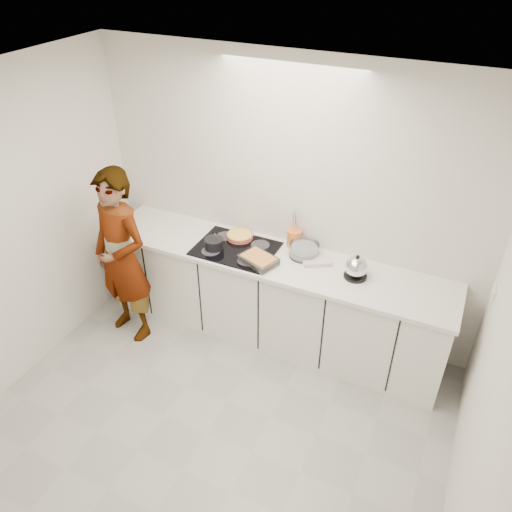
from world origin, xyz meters
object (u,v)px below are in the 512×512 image
at_px(saucepan, 214,244).
at_px(kettle, 356,268).
at_px(hob, 236,249).
at_px(mixing_bowl, 304,250).
at_px(utensil_crock, 294,238).
at_px(cook, 122,258).
at_px(baking_dish, 259,259).
at_px(tart_dish, 240,236).

relative_size(saucepan, kettle, 0.92).
height_order(hob, mixing_bowl, mixing_bowl).
height_order(utensil_crock, cook, cook).
xyz_separation_m(baking_dish, kettle, (0.81, 0.16, 0.05)).
distance_m(hob, cook, 1.03).
relative_size(tart_dish, baking_dish, 0.90).
bearing_deg(utensil_crock, baking_dish, -113.91).
bearing_deg(hob, kettle, 2.30).
bearing_deg(baking_dish, tart_dish, 138.41).
bearing_deg(hob, tart_dish, 104.36).
height_order(mixing_bowl, utensil_crock, utensil_crock).
relative_size(saucepan, baking_dish, 0.62).
bearing_deg(saucepan, baking_dish, -4.36).
height_order(tart_dish, mixing_bowl, mixing_bowl).
height_order(saucepan, utensil_crock, saucepan).
bearing_deg(kettle, mixing_bowl, 166.98).
bearing_deg(saucepan, cook, -150.68).
distance_m(baking_dish, utensil_crock, 0.43).
height_order(tart_dish, kettle, kettle).
relative_size(tart_dish, kettle, 1.32).
distance_m(tart_dish, mixing_bowl, 0.64).
relative_size(baking_dish, kettle, 1.47).
height_order(hob, cook, cook).
relative_size(saucepan, mixing_bowl, 0.73).
xyz_separation_m(hob, kettle, (1.10, 0.04, 0.09)).
height_order(tart_dish, cook, cook).
relative_size(utensil_crock, cook, 0.10).
xyz_separation_m(tart_dish, baking_dish, (0.33, -0.29, 0.01)).
distance_m(tart_dish, kettle, 1.15).
height_order(tart_dish, saucepan, saucepan).
relative_size(tart_dish, utensil_crock, 1.96).
xyz_separation_m(hob, tart_dish, (-0.04, 0.17, 0.03)).
xyz_separation_m(kettle, cook, (-2.00, -0.54, -0.15)).
bearing_deg(baking_dish, cook, -162.50).
bearing_deg(saucepan, hob, 25.81).
height_order(saucepan, kettle, kettle).
relative_size(hob, saucepan, 3.18).
distance_m(baking_dish, kettle, 0.83).
bearing_deg(baking_dish, utensil_crock, 66.09).
bearing_deg(baking_dish, saucepan, 175.64).
bearing_deg(tart_dish, saucepan, -117.32).
relative_size(baking_dish, cook, 0.21).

